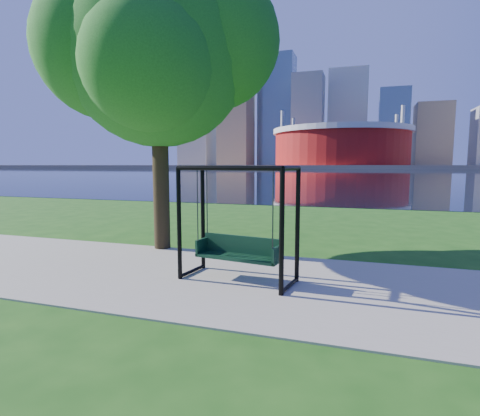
% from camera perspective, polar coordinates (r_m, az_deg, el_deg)
% --- Properties ---
extents(ground, '(900.00, 900.00, 0.00)m').
position_cam_1_polar(ground, '(7.43, -2.13, -9.68)').
color(ground, '#1E5114').
rests_on(ground, ground).
extents(path, '(120.00, 4.00, 0.03)m').
position_cam_1_polar(path, '(6.97, -3.56, -10.65)').
color(path, '#9E937F').
rests_on(path, ground).
extents(river, '(900.00, 180.00, 0.02)m').
position_cam_1_polar(river, '(108.75, 16.64, 5.21)').
color(river, black).
rests_on(river, ground).
extents(far_bank, '(900.00, 228.00, 2.00)m').
position_cam_1_polar(far_bank, '(312.71, 17.51, 6.07)').
color(far_bank, '#937F60').
rests_on(far_bank, ground).
extents(stadium, '(83.00, 83.00, 32.00)m').
position_cam_1_polar(stadium, '(242.32, 15.09, 9.22)').
color(stadium, maroon).
rests_on(stadium, far_bank).
extents(skyline, '(392.00, 66.00, 96.50)m').
position_cam_1_polar(skyline, '(327.91, 16.98, 12.21)').
color(skyline, gray).
rests_on(skyline, far_bank).
extents(swing, '(2.13, 1.17, 2.07)m').
position_cam_1_polar(swing, '(6.62, -0.27, -2.81)').
color(swing, black).
rests_on(swing, ground).
extents(park_tree, '(5.54, 5.01, 6.88)m').
position_cam_1_polar(park_tree, '(9.80, -12.51, 22.44)').
color(park_tree, black).
rests_on(park_tree, ground).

